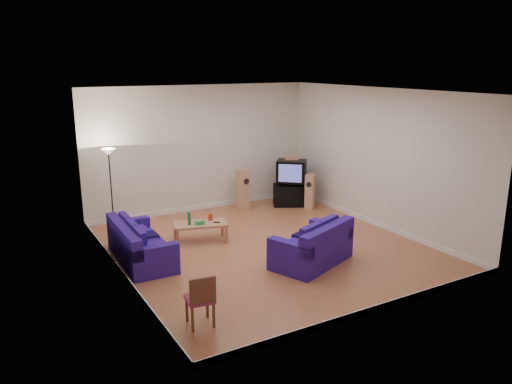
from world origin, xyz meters
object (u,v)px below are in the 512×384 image
sofa_loveseat (314,248)px  tv_stand (291,195)px  coffee_table (200,225)px  television (291,171)px  sofa_three_seat (139,247)px

sofa_loveseat → tv_stand: (1.86, 3.58, -0.03)m
coffee_table → television: television is taller
coffee_table → television: bearing=22.6°
sofa_three_seat → television: bearing=111.7°
television → tv_stand: bearing=105.0°
sofa_loveseat → coffee_table: sofa_loveseat is taller
tv_stand → television: bearing=-88.4°
sofa_three_seat → sofa_loveseat: sofa_loveseat is taller
sofa_three_seat → sofa_loveseat: 3.37m
sofa_three_seat → coffee_table: size_ratio=1.60×
coffee_table → tv_stand: 3.51m
sofa_three_seat → tv_stand: size_ratio=2.15×
sofa_three_seat → coffee_table: sofa_three_seat is taller
sofa_loveseat → television: size_ratio=1.98×
sofa_loveseat → television: (1.85, 3.56, 0.64)m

